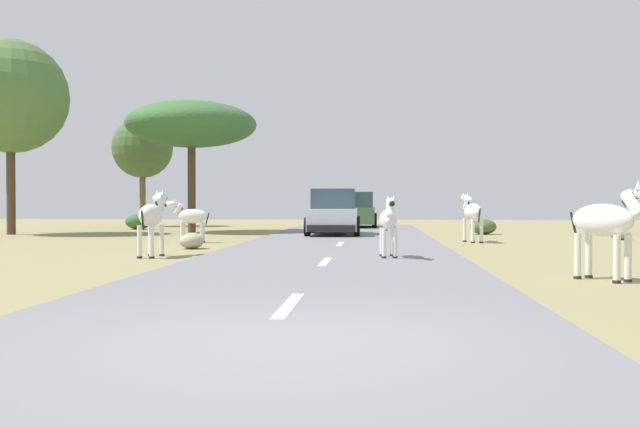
{
  "coord_description": "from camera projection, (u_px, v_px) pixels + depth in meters",
  "views": [
    {
      "loc": [
        0.7,
        -6.04,
        1.27
      ],
      "look_at": [
        -0.43,
        8.13,
        1.04
      ],
      "focal_mm": 38.5,
      "sensor_mm": 36.0,
      "label": 1
    }
  ],
  "objects": [
    {
      "name": "zebra_1",
      "position": [
        152.0,
        216.0,
        15.98
      ],
      "size": [
        0.45,
        1.69,
        1.6
      ],
      "rotation": [
        0.0,
        0.0,
        6.27
      ],
      "color": "silver",
      "rests_on": "ground_plane"
    },
    {
      "name": "zebra_2",
      "position": [
        472.0,
        212.0,
        21.84
      ],
      "size": [
        0.67,
        1.68,
        1.6
      ],
      "rotation": [
        0.0,
        0.0,
        0.22
      ],
      "color": "silver",
      "rests_on": "ground_plane"
    },
    {
      "name": "zebra_4",
      "position": [
        608.0,
        221.0,
        11.04
      ],
      "size": [
        1.2,
        1.5,
        1.62
      ],
      "rotation": [
        0.0,
        0.0,
        3.77
      ],
      "color": "silver",
      "rests_on": "ground_plane"
    },
    {
      "name": "rock_2",
      "position": [
        620.0,
        235.0,
        23.25
      ],
      "size": [
        0.69,
        0.58,
        0.36
      ],
      "primitive_type": "ellipsoid",
      "color": "gray",
      "rests_on": "ground_plane"
    },
    {
      "name": "road",
      "position": [
        261.0,
        342.0,
        6.12
      ],
      "size": [
        6.0,
        64.0,
        0.05
      ],
      "primitive_type": "cube",
      "color": "slate",
      "rests_on": "ground_plane"
    },
    {
      "name": "car_0",
      "position": [
        334.0,
        214.0,
        26.31
      ],
      "size": [
        2.09,
        4.38,
        1.74
      ],
      "rotation": [
        0.0,
        0.0,
        3.16
      ],
      "color": "silver",
      "rests_on": "road"
    },
    {
      "name": "lane_markings",
      "position": [
        239.0,
        365.0,
        5.12
      ],
      "size": [
        0.16,
        56.0,
        0.01
      ],
      "color": "silver",
      "rests_on": "road"
    },
    {
      "name": "bush_0",
      "position": [
        138.0,
        221.0,
        32.54
      ],
      "size": [
        1.24,
        1.11,
        0.74
      ],
      "primitive_type": "ellipsoid",
      "color": "#386633",
      "rests_on": "ground_plane"
    },
    {
      "name": "rock_0",
      "position": [
        192.0,
        241.0,
        18.79
      ],
      "size": [
        0.66,
        0.72,
        0.43
      ],
      "primitive_type": "ellipsoid",
      "color": "#A89E8C",
      "rests_on": "ground_plane"
    },
    {
      "name": "ground_plane",
      "position": [
        296.0,
        345.0,
        6.1
      ],
      "size": [
        90.0,
        90.0,
        0.0
      ],
      "primitive_type": "plane",
      "color": "#8E8456"
    },
    {
      "name": "zebra_3",
      "position": [
        190.0,
        217.0,
        21.65
      ],
      "size": [
        1.46,
        0.38,
        1.38
      ],
      "rotation": [
        0.0,
        0.0,
        1.57
      ],
      "color": "silver",
      "rests_on": "ground_plane"
    },
    {
      "name": "tree_1",
      "position": [
        10.0,
        97.0,
        27.16
      ],
      "size": [
        4.5,
        4.5,
        7.74
      ],
      "color": "#4C3823",
      "rests_on": "ground_plane"
    },
    {
      "name": "tree_0",
      "position": [
        191.0,
        125.0,
        29.13
      ],
      "size": [
        5.53,
        5.53,
        5.56
      ],
      "color": "#4C3823",
      "rests_on": "ground_plane"
    },
    {
      "name": "zebra_0",
      "position": [
        389.0,
        220.0,
        15.2
      ],
      "size": [
        0.45,
        1.46,
        1.38
      ],
      "rotation": [
        0.0,
        0.0,
        3.21
      ],
      "color": "silver",
      "rests_on": "road"
    },
    {
      "name": "tree_4",
      "position": [
        142.0,
        148.0,
        36.52
      ],
      "size": [
        3.21,
        3.21,
        5.8
      ],
      "color": "brown",
      "rests_on": "ground_plane"
    },
    {
      "name": "bush_1",
      "position": [
        483.0,
        227.0,
        27.3
      ],
      "size": [
        1.03,
        0.92,
        0.62
      ],
      "primitive_type": "ellipsoid",
      "color": "#425B2D",
      "rests_on": "ground_plane"
    },
    {
      "name": "car_1",
      "position": [
        357.0,
        211.0,
        34.22
      ],
      "size": [
        2.03,
        4.35,
        1.74
      ],
      "rotation": [
        0.0,
        0.0,
        -0.0
      ],
      "color": "#476B38",
      "rests_on": "road"
    }
  ]
}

